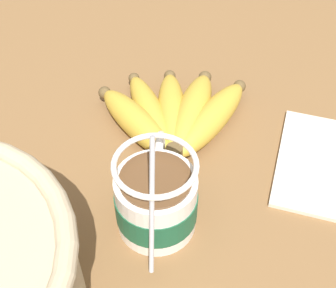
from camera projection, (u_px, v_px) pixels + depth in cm
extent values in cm
cube|color=brown|center=(131.00, 192.00, 58.23)|extent=(111.72, 111.72, 3.95)
cylinder|color=white|center=(156.00, 203.00, 49.96)|extent=(8.71, 8.71, 7.51)
cylinder|color=#195638|center=(156.00, 204.00, 50.17)|extent=(8.91, 8.91, 3.46)
torus|color=white|center=(160.00, 158.00, 52.78)|extent=(5.64, 0.90, 5.64)
cylinder|color=brown|center=(156.00, 179.00, 47.18)|extent=(7.51, 7.51, 0.40)
torus|color=white|center=(155.00, 165.00, 45.55)|extent=(8.71, 8.71, 0.60)
cylinder|color=#B2B2B7|center=(152.00, 208.00, 43.68)|extent=(5.82, 0.50, 14.06)
ellipsoid|color=#B2B2B7|center=(156.00, 226.00, 50.52)|extent=(3.00, 2.00, 0.80)
cylinder|color=brown|center=(174.00, 156.00, 55.91)|extent=(2.00, 2.00, 3.00)
ellipsoid|color=gold|center=(211.00, 118.00, 61.72)|extent=(15.87, 11.49, 3.99)
sphere|color=brown|center=(239.00, 86.00, 66.36)|extent=(1.79, 1.79, 1.79)
ellipsoid|color=gold|center=(192.00, 113.00, 62.37)|extent=(16.29, 7.48, 4.17)
sphere|color=brown|center=(205.00, 77.00, 67.63)|extent=(1.88, 1.88, 1.88)
ellipsoid|color=gold|center=(172.00, 112.00, 62.72)|extent=(15.98, 5.17, 3.79)
sphere|color=brown|center=(170.00, 76.00, 68.17)|extent=(1.70, 1.70, 1.70)
ellipsoid|color=gold|center=(151.00, 114.00, 62.64)|extent=(16.39, 9.58, 3.56)
sphere|color=brown|center=(134.00, 78.00, 67.98)|extent=(1.60, 1.60, 1.60)
ellipsoid|color=gold|center=(135.00, 122.00, 61.25)|extent=(14.02, 12.75, 3.94)
sphere|color=brown|center=(105.00, 93.00, 65.43)|extent=(1.77, 1.77, 1.77)
cube|color=beige|center=(325.00, 164.00, 58.34)|extent=(19.04, 15.35, 0.60)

